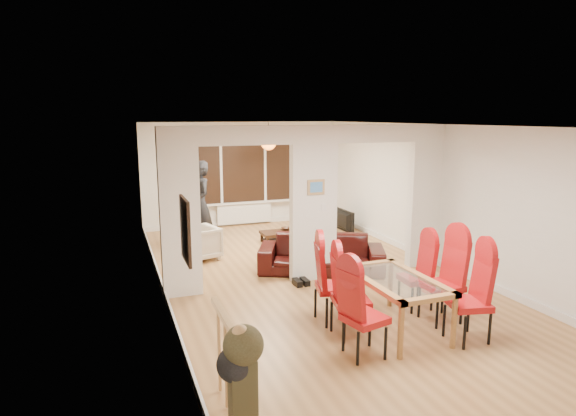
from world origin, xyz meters
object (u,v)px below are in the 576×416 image
dining_chair_lb (351,294)px  armchair (198,243)px  dining_table (395,304)px  bowl (286,229)px  sofa (321,254)px  television (341,220)px  dining_chair_la (365,311)px  dining_chair_lc (334,281)px  coffee_table (285,236)px  person (200,205)px  dining_chair_rb (442,279)px  dining_chair_ra (469,297)px  bottle (292,223)px  dining_chair_rc (416,274)px

dining_chair_lb → armchair: bearing=120.3°
dining_table → bowl: 4.79m
sofa → television: 3.14m
dining_chair_la → armchair: bearing=91.2°
armchair → sofa: bearing=35.2°
dining_chair_lb → dining_chair_lc: bearing=104.6°
coffee_table → dining_table: bearing=-92.3°
dining_chair_lb → person: 4.96m
dining_chair_lb → bowl: dining_chair_lb is taller
dining_chair_lb → dining_chair_rb: dining_chair_rb is taller
dining_chair_lb → dining_chair_ra: size_ratio=0.96×
armchair → person: size_ratio=0.39×
sofa → television: bearing=82.0°
sofa → coffee_table: size_ratio=2.09×
dining_chair_la → bottle: bearing=65.2°
television → bottle: 1.44m
armchair → coffee_table: (2.03, 0.67, -0.20)m
dining_chair_rb → bottle: 4.80m
dining_chair_ra → dining_chair_lc: bearing=153.4°
sofa → armchair: 2.44m
dining_chair_rc → coffee_table: dining_chair_rc is taller
dining_chair_la → dining_chair_rb: size_ratio=0.93×
sofa → bowl: size_ratio=10.25×
television → coffee_table: 1.68m
dining_chair_lb → dining_chair_rb: 1.34m
dining_chair_lc → dining_chair_rb: bearing=-6.2°
dining_chair_lb → sofa: 2.57m
dining_chair_ra → dining_chair_rc: dining_chair_ra is taller
dining_chair_rc → armchair: 4.32m
coffee_table → dining_chair_lb: bearing=-99.9°
person → dining_chair_lc: bearing=4.8°
dining_chair_la → dining_chair_lb: bearing=66.5°
bowl → dining_chair_rc: bearing=-84.4°
dining_chair_rc → dining_chair_rb: bearing=-80.8°
dining_chair_la → dining_chair_rc: dining_chair_la is taller
dining_chair_lb → bowl: size_ratio=5.13×
dining_chair_lc → dining_chair_rc: 1.31m
dining_chair_la → coffee_table: (0.91, 5.16, -0.42)m
dining_chair_rb → bottle: (-0.32, 4.79, -0.21)m
dining_chair_lc → dining_chair_rb: 1.45m
dining_chair_ra → bowl: 5.39m
dining_table → bowl: dining_table is taller
dining_table → sofa: size_ratio=0.68×
dining_chair_lc → coffee_table: bearing=93.3°
coffee_table → dining_chair_rc: bearing=-83.4°
dining_chair_lc → dining_chair_rb: dining_chair_rb is taller
armchair → bottle: (2.24, 0.78, 0.06)m
dining_chair_la → dining_chair_rc: size_ratio=1.06×
bottle → bowl: 0.19m
dining_chair_lb → person: size_ratio=0.60×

